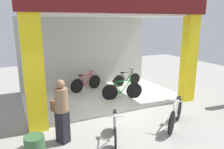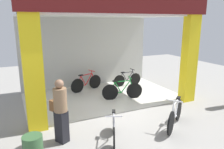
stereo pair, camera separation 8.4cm
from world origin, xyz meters
The scene contains 8 objects.
ground_plane centered at (0.00, 0.00, 0.00)m, with size 20.34×20.34×0.00m, color gray.
shop_facade centered at (0.00, 1.93, 2.13)m, with size 6.37×4.00×3.94m.
bicycle_inside_0 centered at (0.58, 1.19, 0.36)m, with size 1.62×0.50×0.91m.
bicycle_inside_1 centered at (1.68, 2.76, 0.32)m, with size 1.47×0.40×0.81m.
bicycle_inside_2 centered at (-0.36, 2.87, 0.36)m, with size 1.57×0.58×0.90m.
bicycle_parked_0 centered at (0.90, -1.56, 0.38)m, with size 1.41×1.07×0.95m.
bicycle_parked_1 centered at (-1.08, -1.50, 0.33)m, with size 0.67×1.39×0.83m.
pedestrian_3 centered at (-2.32, -0.95, 0.88)m, with size 0.47×0.60×1.69m.
Camera 2 is at (-3.33, -6.20, 3.09)m, focal length 35.09 mm.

